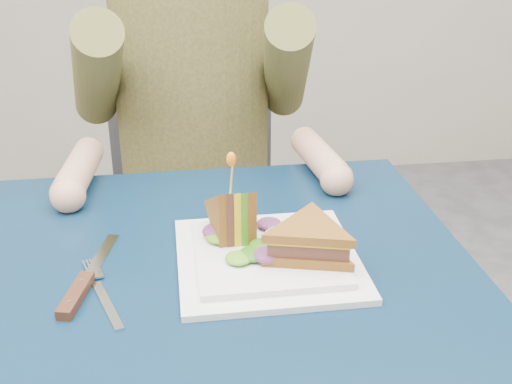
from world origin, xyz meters
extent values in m
cube|color=#081C30|center=(0.00, 0.00, 0.71)|extent=(0.75, 0.75, 0.03)
cylinder|color=#595B5E|center=(-0.32, 0.32, 0.35)|extent=(0.04, 0.04, 0.70)
cylinder|color=#595B5E|center=(0.32, 0.32, 0.35)|extent=(0.04, 0.04, 0.70)
cube|color=#47474C|center=(0.00, 0.65, 0.45)|extent=(0.42, 0.40, 0.04)
cube|color=#47474C|center=(0.00, 0.83, 0.70)|extent=(0.42, 0.03, 0.46)
cylinder|color=#47474C|center=(-0.18, 0.48, 0.21)|extent=(0.02, 0.02, 0.43)
cylinder|color=#47474C|center=(0.18, 0.48, 0.21)|extent=(0.02, 0.02, 0.43)
cylinder|color=#47474C|center=(-0.18, 0.82, 0.21)|extent=(0.02, 0.02, 0.43)
cylinder|color=#47474C|center=(0.18, 0.82, 0.21)|extent=(0.02, 0.02, 0.43)
cylinder|color=#4D4923|center=(0.00, 0.63, 0.87)|extent=(0.34, 0.34, 0.52)
cylinder|color=brown|center=(-0.20, 0.54, 0.89)|extent=(0.15, 0.39, 0.31)
cylinder|color=tan|center=(-0.23, 0.34, 0.76)|extent=(0.08, 0.20, 0.06)
sphere|color=tan|center=(-0.23, 0.24, 0.76)|extent=(0.06, 0.06, 0.06)
cylinder|color=brown|center=(0.20, 0.54, 0.89)|extent=(0.15, 0.39, 0.31)
cylinder|color=tan|center=(0.23, 0.34, 0.76)|extent=(0.08, 0.20, 0.06)
sphere|color=tan|center=(0.23, 0.24, 0.76)|extent=(0.06, 0.06, 0.06)
cube|color=white|center=(0.07, 0.02, 0.73)|extent=(0.26, 0.26, 0.01)
cube|color=white|center=(0.07, 0.02, 0.74)|extent=(0.21, 0.21, 0.01)
cube|color=silver|center=(-0.15, -0.06, 0.73)|extent=(0.05, 0.11, 0.00)
cube|color=silver|center=(-0.17, 0.01, 0.73)|extent=(0.03, 0.03, 0.00)
cube|color=silver|center=(-0.19, 0.04, 0.73)|extent=(0.01, 0.03, 0.00)
cube|color=silver|center=(-0.18, 0.04, 0.73)|extent=(0.01, 0.03, 0.00)
cube|color=silver|center=(-0.18, 0.04, 0.73)|extent=(0.01, 0.03, 0.00)
cube|color=silver|center=(-0.17, 0.04, 0.73)|extent=(0.01, 0.03, 0.00)
cube|color=silver|center=(-0.17, 0.06, 0.73)|extent=(0.05, 0.14, 0.00)
cube|color=black|center=(-0.19, -0.04, 0.74)|extent=(0.04, 0.10, 0.01)
cylinder|color=silver|center=(-0.19, -0.01, 0.74)|extent=(0.01, 0.01, 0.00)
cylinder|color=silver|center=(-0.20, -0.06, 0.74)|extent=(0.01, 0.01, 0.00)
cylinder|color=tan|center=(0.03, 0.06, 0.85)|extent=(0.01, 0.01, 0.06)
ellipsoid|color=orange|center=(0.03, 0.06, 0.88)|extent=(0.01, 0.01, 0.02)
torus|color=#9E4C7A|center=(0.09, 0.02, 0.77)|extent=(0.04, 0.04, 0.02)
camera|label=1|loc=(-0.06, -0.77, 1.22)|focal=45.00mm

